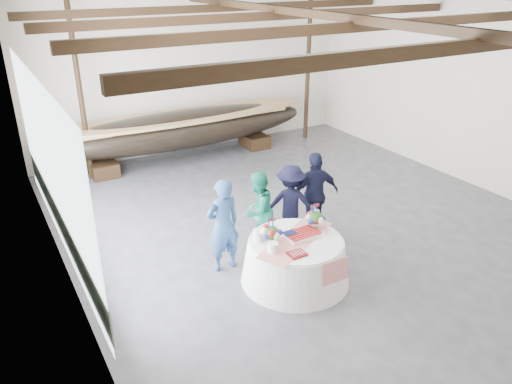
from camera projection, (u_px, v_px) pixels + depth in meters
floor at (309, 224)px, 11.03m from camera, size 10.00×12.00×0.01m
wall_back at (194, 75)px, 14.83m from camera, size 10.00×0.02×4.50m
wall_left at (55, 172)px, 7.82m from camera, size 0.02×12.00×4.50m
wall_right at (477, 96)px, 12.38m from camera, size 0.02×12.00×4.50m
ceiling at (319, 7)px, 9.17m from camera, size 10.00×12.00×0.01m
pavilion_structure at (292, 31)px, 10.06m from camera, size 9.80×11.76×4.50m
open_bay at (51, 175)px, 8.80m from camera, size 0.03×7.00×3.20m
longboat_display at (183, 129)px, 14.29m from camera, size 7.90×1.58×1.48m
banquet_table at (295, 260)px, 8.88m from camera, size 1.94×1.94×0.83m
tabletop_items at (292, 230)px, 8.73m from camera, size 1.85×1.31×0.40m
guest_woman_blue at (223, 225)px, 9.05m from camera, size 0.68×0.47×1.80m
guest_woman_teal at (258, 211)px, 9.79m from camera, size 0.97×0.88×1.62m
guest_man_left at (291, 203)px, 10.08m from camera, size 1.22×1.08×1.64m
guest_man_right at (315, 194)px, 10.25m from camera, size 1.12×0.59×1.82m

